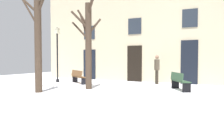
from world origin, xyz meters
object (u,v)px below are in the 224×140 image
at_px(tree_foreground, 38,42).
at_px(person_by_shop_door, 157,68).
at_px(tree_near_facade, 88,41).
at_px(streetlamp, 57,49).
at_px(bench_near_lamp, 180,81).
at_px(bench_far_corner, 79,77).

bearing_deg(tree_foreground, person_by_shop_door, 59.06).
relative_size(tree_near_facade, streetlamp, 1.39).
distance_m(tree_near_facade, bench_near_lamp, 5.21).
distance_m(tree_foreground, bench_near_lamp, 7.35).
distance_m(streetlamp, bench_near_lamp, 8.58).
height_order(tree_foreground, tree_near_facade, tree_near_facade).
relative_size(streetlamp, bench_far_corner, 2.18).
bearing_deg(tree_foreground, tree_near_facade, 58.46).
height_order(tree_near_facade, person_by_shop_door, tree_near_facade).
bearing_deg(person_by_shop_door, bench_near_lamp, -177.61).
height_order(bench_near_lamp, person_by_shop_door, person_by_shop_door).
height_order(tree_foreground, bench_far_corner, tree_foreground).
xyz_separation_m(bench_near_lamp, bench_far_corner, (-6.66, 0.37, -0.04)).
relative_size(bench_near_lamp, person_by_shop_door, 0.92).
bearing_deg(tree_near_facade, bench_far_corner, 136.22).
relative_size(tree_foreground, bench_far_corner, 2.81).
distance_m(tree_foreground, tree_near_facade, 2.65).
xyz_separation_m(streetlamp, bench_near_lamp, (8.39, -0.32, -1.81)).
distance_m(bench_near_lamp, bench_far_corner, 6.67).
height_order(streetlamp, bench_far_corner, streetlamp).
distance_m(streetlamp, person_by_shop_door, 6.81).
relative_size(tree_foreground, bench_near_lamp, 2.83).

